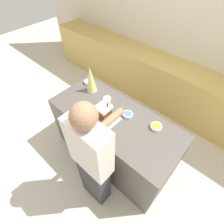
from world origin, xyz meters
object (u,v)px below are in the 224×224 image
object	(u,v)px
baking_tray	(104,117)
candy_bowl_front_corner	(107,99)
decorative_tree	(91,79)
person	(92,161)
gingerbread_house	(104,112)
candy_bowl_beside_tree	(156,127)
candy_bowl_far_right	(128,115)
candy_bowl_far_left	(88,82)

from	to	relation	value
baking_tray	candy_bowl_front_corner	bearing A→B (deg)	126.21
decorative_tree	person	world-z (taller)	person
gingerbread_house	person	world-z (taller)	person
candy_bowl_beside_tree	candy_bowl_far_right	xyz separation A→B (m)	(-0.38, -0.07, -0.00)
decorative_tree	baking_tray	bearing A→B (deg)	-27.78
baking_tray	candy_bowl_beside_tree	size ratio (longest dim) A/B	2.67
baking_tray	candy_bowl_front_corner	xyz separation A→B (m)	(-0.19, 0.26, 0.02)
candy_bowl_far_left	candy_bowl_beside_tree	distance (m)	1.27
decorative_tree	candy_bowl_beside_tree	world-z (taller)	decorative_tree
candy_bowl_far_left	candy_bowl_front_corner	size ratio (longest dim) A/B	1.12
gingerbread_house	candy_bowl_far_left	xyz separation A→B (m)	(-0.68, 0.35, -0.09)
decorative_tree	candy_bowl_far_right	distance (m)	0.74
person	candy_bowl_far_left	bearing A→B (deg)	138.92
candy_bowl_beside_tree	candy_bowl_far_right	bearing A→B (deg)	-169.03
candy_bowl_far_left	candy_bowl_beside_tree	world-z (taller)	same
candy_bowl_front_corner	candy_bowl_far_right	distance (m)	0.40
candy_bowl_far_right	candy_bowl_far_left	bearing A→B (deg)	172.34
gingerbread_house	candy_bowl_far_right	distance (m)	0.32
candy_bowl_beside_tree	person	distance (m)	0.87
decorative_tree	candy_bowl_far_left	bearing A→B (deg)	154.36
decorative_tree	candy_bowl_beside_tree	distance (m)	1.12
candy_bowl_far_right	candy_bowl_front_corner	bearing A→B (deg)	175.46
baking_tray	candy_bowl_far_right	xyz separation A→B (m)	(0.20, 0.23, 0.02)
candy_bowl_far_right	person	bearing A→B (deg)	-81.66
candy_bowl_far_left	person	distance (m)	1.33
gingerbread_house	decorative_tree	world-z (taller)	decorative_tree
baking_tray	candy_bowl_front_corner	world-z (taller)	candy_bowl_front_corner
gingerbread_house	candy_bowl_far_right	xyz separation A→B (m)	(0.20, 0.23, -0.10)
candy_bowl_far_left	candy_bowl_beside_tree	size ratio (longest dim) A/B	0.89
candy_bowl_front_corner	person	size ratio (longest dim) A/B	0.06
baking_tray	candy_bowl_far_left	bearing A→B (deg)	152.74
candy_bowl_front_corner	decorative_tree	bearing A→B (deg)	178.79
baking_tray	candy_bowl_beside_tree	world-z (taller)	candy_bowl_beside_tree
candy_bowl_far_left	person	bearing A→B (deg)	-41.08
gingerbread_house	candy_bowl_front_corner	xyz separation A→B (m)	(-0.19, 0.26, -0.09)
gingerbread_house	candy_bowl_far_right	size ratio (longest dim) A/B	2.04
decorative_tree	candy_bowl_far_left	xyz separation A→B (m)	(-0.17, 0.08, -0.18)
candy_bowl_front_corner	candy_bowl_beside_tree	distance (m)	0.78
baking_tray	gingerbread_house	distance (m)	0.11
candy_bowl_front_corner	gingerbread_house	bearing A→B (deg)	-53.73
candy_bowl_front_corner	candy_bowl_beside_tree	world-z (taller)	candy_bowl_front_corner
gingerbread_house	candy_bowl_far_right	world-z (taller)	gingerbread_house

